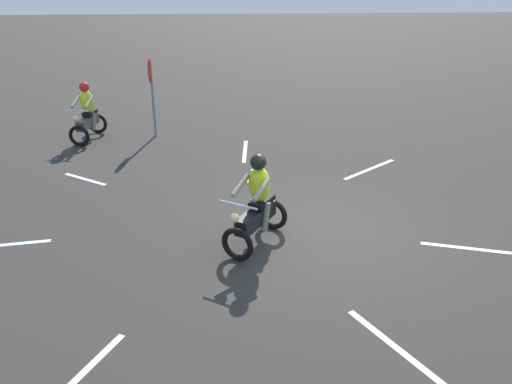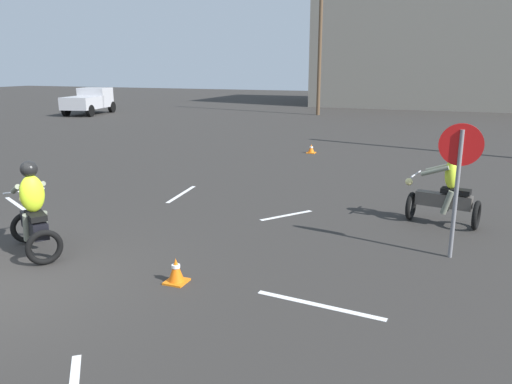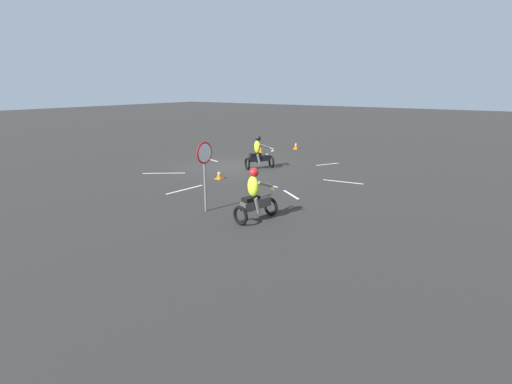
{
  "view_description": "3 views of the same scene",
  "coord_description": "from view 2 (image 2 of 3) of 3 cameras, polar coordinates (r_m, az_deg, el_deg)",
  "views": [
    {
      "loc": [
        -8.1,
        2.01,
        4.38
      ],
      "look_at": [
        -0.3,
        1.36,
        1.0
      ],
      "focal_mm": 35.0,
      "sensor_mm": 36.0,
      "label": 1
    },
    {
      "loc": [
        6.32,
        -4.91,
        3.2
      ],
      "look_at": [
        3.0,
        3.54,
        0.9
      ],
      "focal_mm": 35.0,
      "sensor_mm": 36.0,
      "label": 2
    },
    {
      "loc": [
        15.93,
        12.37,
        4.05
      ],
      "look_at": [
        6.29,
        5.71,
        0.9
      ],
      "focal_mm": 28.0,
      "sensor_mm": 36.0,
      "label": 3
    }
  ],
  "objects": [
    {
      "name": "motorcycle_rider_foreground",
      "position": [
        9.41,
        -24.09,
        -2.29
      ],
      "size": [
        1.5,
        1.27,
        1.66
      ],
      "rotation": [
        0.0,
        0.0,
        0.99
      ],
      "color": "black",
      "rests_on": "ground"
    },
    {
      "name": "lane_stripe_ne",
      "position": [
        11.01,
        3.51,
        -2.67
      ],
      "size": [
        0.88,
        1.15,
        0.01
      ],
      "primitive_type": "cube",
      "rotation": [
        0.0,
        0.0,
        2.51
      ],
      "color": "silver",
      "rests_on": "ground"
    },
    {
      "name": "traffic_cone_near_right",
      "position": [
        18.98,
        6.33,
        4.92
      ],
      "size": [
        0.32,
        0.32,
        0.33
      ],
      "color": "orange",
      "rests_on": "ground"
    },
    {
      "name": "motorcycle_rider_background",
      "position": [
        10.9,
        20.92,
        0.14
      ],
      "size": [
        1.55,
        0.88,
        1.66
      ],
      "rotation": [
        0.0,
        0.0,
        1.38
      ],
      "color": "black",
      "rests_on": "ground"
    },
    {
      "name": "utility_pole_far",
      "position": [
        34.02,
        7.34,
        17.02
      ],
      "size": [
        0.24,
        0.24,
        9.85
      ],
      "primitive_type": "cylinder",
      "color": "brown",
      "rests_on": "ground"
    },
    {
      "name": "stop_sign",
      "position": [
        8.88,
        22.2,
        3.01
      ],
      "size": [
        0.7,
        0.08,
        2.3
      ],
      "color": "slate",
      "rests_on": "ground"
    },
    {
      "name": "pickup_truck",
      "position": [
        36.12,
        -18.52,
        9.89
      ],
      "size": [
        2.69,
        4.42,
        1.73
      ],
      "rotation": [
        0.0,
        0.0,
        0.19
      ],
      "color": "black",
      "rests_on": "ground"
    },
    {
      "name": "lane_stripe_e",
      "position": [
        7.09,
        7.24,
        -12.7
      ],
      "size": [
        1.85,
        0.27,
        0.01
      ],
      "primitive_type": "cube",
      "rotation": [
        0.0,
        0.0,
        1.48
      ],
      "color": "silver",
      "rests_on": "ground"
    },
    {
      "name": "building_backdrop",
      "position": [
        44.89,
        22.86,
        15.32
      ],
      "size": [
        22.69,
        11.54,
        9.79
      ],
      "primitive_type": "cube",
      "color": "gray",
      "rests_on": "ground"
    },
    {
      "name": "lane_stripe_n",
      "position": [
        12.95,
        -8.52,
        -0.23
      ],
      "size": [
        0.32,
        1.76,
        0.01
      ],
      "primitive_type": "cube",
      "rotation": [
        0.0,
        0.0,
        3.27
      ],
      "color": "silver",
      "rests_on": "ground"
    },
    {
      "name": "traffic_cone_mid_left",
      "position": [
        7.73,
        -9.12,
        -8.89
      ],
      "size": [
        0.32,
        0.32,
        0.39
      ],
      "color": "orange",
      "rests_on": "ground"
    },
    {
      "name": "lane_stripe_nw",
      "position": [
        13.27,
        -25.81,
        -1.17
      ],
      "size": [
        1.32,
        0.77,
        0.01
      ],
      "primitive_type": "cube",
      "rotation": [
        0.0,
        0.0,
        4.22
      ],
      "color": "silver",
      "rests_on": "ground"
    }
  ]
}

